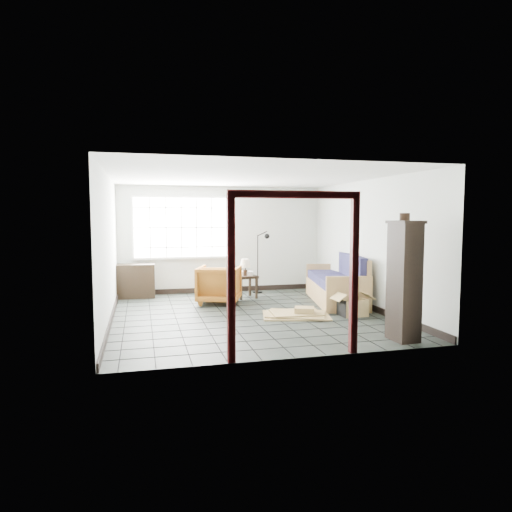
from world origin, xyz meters
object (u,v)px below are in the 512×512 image
object	(u,v)px
armchair	(219,283)
side_table	(246,279)
futon_sofa	(339,285)
tall_shelf	(404,280)

from	to	relation	value
armchair	side_table	size ratio (longest dim) A/B	1.65
futon_sofa	tall_shelf	xyz separation A→B (m)	(-0.36, -3.09, 0.54)
futon_sofa	tall_shelf	size ratio (longest dim) A/B	1.39
armchair	tall_shelf	distance (m)	4.24
armchair	side_table	bearing A→B (deg)	-124.11
armchair	tall_shelf	size ratio (longest dim) A/B	0.49
futon_sofa	tall_shelf	world-z (taller)	tall_shelf
armchair	tall_shelf	bearing A→B (deg)	141.72
tall_shelf	futon_sofa	bearing A→B (deg)	80.47
futon_sofa	side_table	distance (m)	2.11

